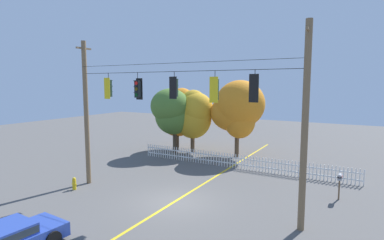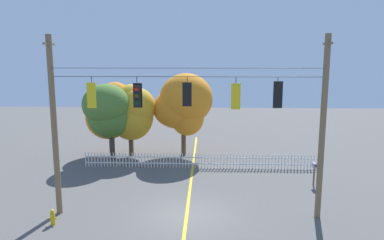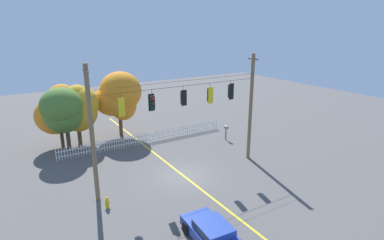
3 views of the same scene
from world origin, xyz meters
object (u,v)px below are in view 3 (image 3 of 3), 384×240
object	(u,v)px
traffic_signal_northbound_primary	(152,103)
autumn_maple_mid	(63,110)
traffic_signal_westbound_side	(210,95)
fire_hydrant	(107,203)
traffic_signal_northbound_secondary	(121,107)
autumn_oak_far_east	(79,108)
parked_car	(212,232)
autumn_maple_far_west	(119,97)
traffic_signal_southbound_primary	(183,97)
roadside_mailbox	(226,128)
traffic_signal_eastbound_side	(230,91)
autumn_maple_near_fence	(60,109)

from	to	relation	value
traffic_signal_northbound_primary	autumn_maple_mid	size ratio (longest dim) A/B	0.25
traffic_signal_westbound_side	fire_hydrant	size ratio (longest dim) A/B	2.02
traffic_signal_northbound_secondary	traffic_signal_northbound_primary	world-z (taller)	same
traffic_signal_northbound_secondary	autumn_oak_far_east	distance (m)	11.12
traffic_signal_northbound_primary	autumn_oak_far_east	size ratio (longest dim) A/B	0.26
parked_car	fire_hydrant	xyz separation A→B (m)	(-3.67, 6.07, -0.24)
autumn_oak_far_east	autumn_maple_far_west	size ratio (longest dim) A/B	0.87
traffic_signal_southbound_primary	autumn_maple_mid	distance (m)	11.97
traffic_signal_northbound_secondary	traffic_signal_westbound_side	world-z (taller)	same
traffic_signal_southbound_primary	fire_hydrant	world-z (taller)	traffic_signal_southbound_primary
autumn_oak_far_east	roadside_mailbox	xyz separation A→B (m)	(12.43, -6.22, -2.44)
autumn_oak_far_east	fire_hydrant	size ratio (longest dim) A/B	7.69
fire_hydrant	traffic_signal_eastbound_side	bearing A→B (deg)	7.03
fire_hydrant	traffic_signal_southbound_primary	bearing A→B (deg)	11.67
traffic_signal_northbound_secondary	autumn_maple_mid	world-z (taller)	traffic_signal_northbound_secondary
traffic_signal_northbound_secondary	autumn_oak_far_east	size ratio (longest dim) A/B	0.26
autumn_oak_far_east	roadside_mailbox	distance (m)	14.11
traffic_signal_northbound_secondary	parked_car	xyz separation A→B (m)	(1.95, -7.36, -5.38)
traffic_signal_northbound_primary	fire_hydrant	distance (m)	6.94
traffic_signal_northbound_secondary	parked_car	world-z (taller)	traffic_signal_northbound_secondary
autumn_maple_mid	autumn_oak_far_east	size ratio (longest dim) A/B	1.02
traffic_signal_eastbound_side	fire_hydrant	xyz separation A→B (m)	(-10.46, -1.29, -5.68)
traffic_signal_southbound_primary	autumn_maple_mid	size ratio (longest dim) A/B	0.24
traffic_signal_southbound_primary	traffic_signal_eastbound_side	size ratio (longest dim) A/B	0.96
traffic_signal_northbound_primary	autumn_oak_far_east	distance (m)	11.38
traffic_signal_northbound_primary	autumn_maple_far_west	xyz separation A→B (m)	(1.49, 11.33, -1.88)
traffic_signal_southbound_primary	autumn_oak_far_east	bearing A→B (deg)	114.21
traffic_signal_westbound_side	autumn_maple_mid	distance (m)	13.32
autumn_oak_far_east	traffic_signal_northbound_secondary	bearing A→B (deg)	-88.11
traffic_signal_westbound_side	traffic_signal_northbound_secondary	bearing A→B (deg)	180.00
traffic_signal_southbound_primary	traffic_signal_eastbound_side	xyz separation A→B (m)	(4.21, -0.00, 0.00)
traffic_signal_northbound_secondary	fire_hydrant	size ratio (longest dim) A/B	1.99
fire_hydrant	roadside_mailbox	world-z (taller)	roadside_mailbox
traffic_signal_eastbound_side	fire_hydrant	distance (m)	11.97
traffic_signal_southbound_primary	fire_hydrant	size ratio (longest dim) A/B	1.85
traffic_signal_eastbound_side	autumn_maple_far_west	distance (m)	12.60
traffic_signal_northbound_secondary	traffic_signal_eastbound_side	bearing A→B (deg)	-0.00
traffic_signal_northbound_primary	traffic_signal_westbound_side	xyz separation A→B (m)	(4.64, -0.02, -0.00)
traffic_signal_eastbound_side	parked_car	xyz separation A→B (m)	(-6.79, -7.36, -5.44)
autumn_maple_near_fence	traffic_signal_southbound_primary	bearing A→B (deg)	-59.84
autumn_maple_mid	autumn_maple_far_west	world-z (taller)	autumn_maple_far_west
traffic_signal_eastbound_side	fire_hydrant	bearing A→B (deg)	-172.97
traffic_signal_eastbound_side	parked_car	bearing A→B (deg)	-132.68
autumn_maple_mid	fire_hydrant	bearing A→B (deg)	-89.13
autumn_maple_near_fence	autumn_maple_far_west	xyz separation A→B (m)	(5.65, 0.10, 0.53)
traffic_signal_northbound_secondary	autumn_oak_far_east	world-z (taller)	traffic_signal_northbound_secondary
parked_car	traffic_signal_westbound_side	bearing A→B (deg)	56.62
traffic_signal_eastbound_side	parked_car	distance (m)	11.40
traffic_signal_southbound_primary	roadside_mailbox	world-z (taller)	traffic_signal_southbound_primary
fire_hydrant	traffic_signal_westbound_side	bearing A→B (deg)	8.61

